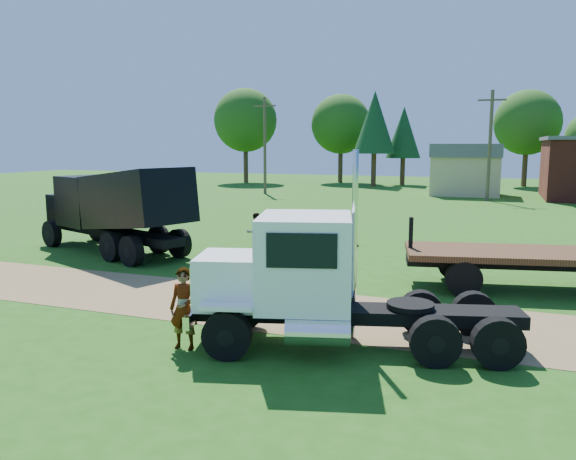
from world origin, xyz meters
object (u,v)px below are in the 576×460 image
(flatbed_trailer, at_px, (549,261))
(black_dump_truck, at_px, (116,205))
(white_semi_tractor, at_px, (308,281))
(orange_pickup, at_px, (306,228))
(spectator_a, at_px, (184,309))

(flatbed_trailer, bearing_deg, black_dump_truck, 167.00)
(white_semi_tractor, bearing_deg, orange_pickup, 93.42)
(orange_pickup, bearing_deg, black_dump_truck, 143.00)
(spectator_a, bearing_deg, flatbed_trailer, 40.59)
(white_semi_tractor, distance_m, spectator_a, 2.88)
(orange_pickup, distance_m, spectator_a, 14.51)
(white_semi_tractor, height_order, black_dump_truck, white_semi_tractor)
(orange_pickup, relative_size, flatbed_trailer, 0.54)
(white_semi_tractor, xyz_separation_m, orange_pickup, (-4.49, 13.20, -0.85))
(black_dump_truck, bearing_deg, white_semi_tractor, -14.02)
(black_dump_truck, height_order, orange_pickup, black_dump_truck)
(orange_pickup, xyz_separation_m, spectator_a, (1.93, -14.37, 0.25))
(white_semi_tractor, height_order, flatbed_trailer, white_semi_tractor)
(orange_pickup, relative_size, spectator_a, 2.64)
(white_semi_tractor, relative_size, spectator_a, 4.06)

